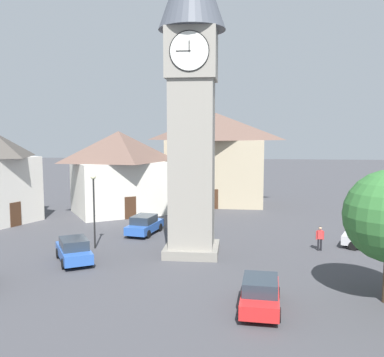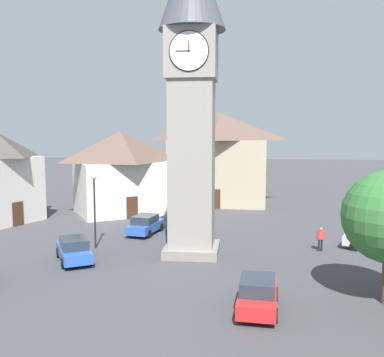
{
  "view_description": "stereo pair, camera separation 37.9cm",
  "coord_description": "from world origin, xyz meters",
  "px_view_note": "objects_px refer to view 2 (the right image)",
  "views": [
    {
      "loc": [
        -2.92,
        27.91,
        8.18
      ],
      "look_at": [
        0.0,
        0.0,
        5.08
      ],
      "focal_mm": 40.17,
      "sensor_mm": 36.0,
      "label": 1
    },
    {
      "loc": [
        -3.3,
        27.86,
        8.18
      ],
      "look_at": [
        0.0,
        0.0,
        5.08
      ],
      "focal_mm": 40.17,
      "sensor_mm": 36.0,
      "label": 2
    }
  ],
  "objects_px": {
    "car_red_corner": "(74,250)",
    "lamp_post": "(94,199)",
    "clock_tower": "(192,69)",
    "pedestrian": "(321,237)",
    "car_blue_kerb": "(258,294)",
    "building_shop_left": "(121,171)",
    "car_silver_kerb": "(376,240)",
    "building_corner_back": "(218,158)",
    "car_black_far": "(146,224)"
  },
  "relations": [
    {
      "from": "clock_tower",
      "to": "car_red_corner",
      "type": "bearing_deg",
      "value": 19.53
    },
    {
      "from": "clock_tower",
      "to": "lamp_post",
      "type": "xyz_separation_m",
      "value": [
        6.92,
        -0.62,
        -8.64
      ]
    },
    {
      "from": "building_corner_back",
      "to": "lamp_post",
      "type": "height_order",
      "value": "building_corner_back"
    },
    {
      "from": "car_black_far",
      "to": "lamp_post",
      "type": "relative_size",
      "value": 0.84
    },
    {
      "from": "car_blue_kerb",
      "to": "building_shop_left",
      "type": "xyz_separation_m",
      "value": [
        12.82,
        -22.38,
        3.43
      ]
    },
    {
      "from": "lamp_post",
      "to": "car_silver_kerb",
      "type": "bearing_deg",
      "value": -175.13
    },
    {
      "from": "building_shop_left",
      "to": "car_black_far",
      "type": "bearing_deg",
      "value": 117.19
    },
    {
      "from": "car_blue_kerb",
      "to": "car_red_corner",
      "type": "height_order",
      "value": "same"
    },
    {
      "from": "building_shop_left",
      "to": "car_silver_kerb",
      "type": "bearing_deg",
      "value": 151.65
    },
    {
      "from": "car_black_far",
      "to": "pedestrian",
      "type": "distance_m",
      "value": 13.47
    },
    {
      "from": "car_blue_kerb",
      "to": "building_corner_back",
      "type": "distance_m",
      "value": 29.41
    },
    {
      "from": "clock_tower",
      "to": "building_shop_left",
      "type": "bearing_deg",
      "value": -57.46
    },
    {
      "from": "car_red_corner",
      "to": "lamp_post",
      "type": "distance_m",
      "value": 4.19
    },
    {
      "from": "car_black_far",
      "to": "pedestrian",
      "type": "height_order",
      "value": "pedestrian"
    },
    {
      "from": "car_silver_kerb",
      "to": "pedestrian",
      "type": "distance_m",
      "value": 3.85
    },
    {
      "from": "car_red_corner",
      "to": "building_shop_left",
      "type": "bearing_deg",
      "value": -84.54
    },
    {
      "from": "building_shop_left",
      "to": "lamp_post",
      "type": "relative_size",
      "value": 2.15
    },
    {
      "from": "car_blue_kerb",
      "to": "lamp_post",
      "type": "relative_size",
      "value": 0.81
    },
    {
      "from": "car_red_corner",
      "to": "building_corner_back",
      "type": "height_order",
      "value": "building_corner_back"
    },
    {
      "from": "car_blue_kerb",
      "to": "lamp_post",
      "type": "bearing_deg",
      "value": -40.21
    },
    {
      "from": "car_silver_kerb",
      "to": "car_red_corner",
      "type": "height_order",
      "value": "same"
    },
    {
      "from": "car_blue_kerb",
      "to": "building_shop_left",
      "type": "distance_m",
      "value": 26.02
    },
    {
      "from": "clock_tower",
      "to": "lamp_post",
      "type": "distance_m",
      "value": 11.09
    },
    {
      "from": "car_silver_kerb",
      "to": "car_black_far",
      "type": "distance_m",
      "value": 17.06
    },
    {
      "from": "pedestrian",
      "to": "lamp_post",
      "type": "distance_m",
      "value": 15.81
    },
    {
      "from": "building_shop_left",
      "to": "building_corner_back",
      "type": "bearing_deg",
      "value": -145.16
    },
    {
      "from": "pedestrian",
      "to": "building_shop_left",
      "type": "bearing_deg",
      "value": -34.65
    },
    {
      "from": "car_silver_kerb",
      "to": "car_black_far",
      "type": "bearing_deg",
      "value": -9.69
    },
    {
      "from": "clock_tower",
      "to": "pedestrian",
      "type": "xyz_separation_m",
      "value": [
        -8.66,
        -1.68,
        -11.11
      ]
    },
    {
      "from": "car_red_corner",
      "to": "building_shop_left",
      "type": "xyz_separation_m",
      "value": [
        1.56,
        -16.28,
        3.43
      ]
    },
    {
      "from": "clock_tower",
      "to": "car_black_far",
      "type": "xyz_separation_m",
      "value": [
        4.35,
        -5.15,
        -11.36
      ]
    },
    {
      "from": "building_shop_left",
      "to": "car_blue_kerb",
      "type": "bearing_deg",
      "value": 119.8
    },
    {
      "from": "pedestrian",
      "to": "car_black_far",
      "type": "bearing_deg",
      "value": -14.91
    },
    {
      "from": "car_black_far",
      "to": "car_red_corner",
      "type": "bearing_deg",
      "value": 69.7
    },
    {
      "from": "car_blue_kerb",
      "to": "building_corner_back",
      "type": "bearing_deg",
      "value": -83.06
    },
    {
      "from": "clock_tower",
      "to": "pedestrian",
      "type": "height_order",
      "value": "clock_tower"
    },
    {
      "from": "car_black_far",
      "to": "building_shop_left",
      "type": "bearing_deg",
      "value": -62.81
    },
    {
      "from": "car_blue_kerb",
      "to": "lamp_post",
      "type": "distance_m",
      "value": 14.63
    },
    {
      "from": "car_red_corner",
      "to": "car_black_far",
      "type": "bearing_deg",
      "value": -110.3
    },
    {
      "from": "car_blue_kerb",
      "to": "car_red_corner",
      "type": "xyz_separation_m",
      "value": [
        11.26,
        -6.11,
        0.0
      ]
    },
    {
      "from": "building_corner_back",
      "to": "car_red_corner",
      "type": "bearing_deg",
      "value": 71.19
    },
    {
      "from": "car_silver_kerb",
      "to": "pedestrian",
      "type": "bearing_deg",
      "value": 8.87
    },
    {
      "from": "clock_tower",
      "to": "building_corner_back",
      "type": "xyz_separation_m",
      "value": [
        -0.55,
        -20.2,
        -6.91
      ]
    },
    {
      "from": "car_silver_kerb",
      "to": "lamp_post",
      "type": "xyz_separation_m",
      "value": [
        19.38,
        1.65,
        2.72
      ]
    },
    {
      "from": "car_blue_kerb",
      "to": "pedestrian",
      "type": "height_order",
      "value": "pedestrian"
    },
    {
      "from": "car_blue_kerb",
      "to": "car_black_far",
      "type": "height_order",
      "value": "same"
    },
    {
      "from": "car_silver_kerb",
      "to": "car_black_far",
      "type": "relative_size",
      "value": 1.02
    },
    {
      "from": "car_black_far",
      "to": "lamp_post",
      "type": "xyz_separation_m",
      "value": [
        2.57,
        4.52,
        2.72
      ]
    },
    {
      "from": "pedestrian",
      "to": "car_blue_kerb",
      "type": "bearing_deg",
      "value": 66.02
    },
    {
      "from": "building_corner_back",
      "to": "pedestrian",
      "type": "bearing_deg",
      "value": 113.65
    }
  ]
}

